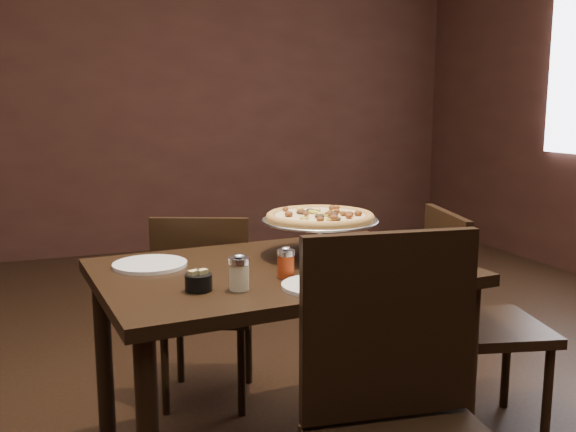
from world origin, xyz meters
name	(u,v)px	position (x,y,z in m)	size (l,w,h in m)	color
room	(288,63)	(0.06, 0.03, 1.40)	(6.04, 7.04, 2.84)	black
dining_table	(280,294)	(-0.02, -0.10, 0.64)	(1.23, 0.86, 0.74)	black
pizza_stand	(320,218)	(0.17, -0.02, 0.87)	(0.41, 0.41, 0.17)	silver
parmesan_shaker	(239,273)	(-0.22, -0.31, 0.79)	(0.06, 0.06, 0.11)	beige
pepper_flake_shaker	(286,263)	(-0.05, -0.24, 0.78)	(0.06, 0.06, 0.10)	maroon
packet_caddy	(199,282)	(-0.34, -0.28, 0.76)	(0.08, 0.08, 0.06)	black
napkin_stack	(380,281)	(0.19, -0.40, 0.74)	(0.13, 0.13, 0.01)	silver
plate_left	(150,264)	(-0.42, 0.06, 0.74)	(0.24, 0.24, 0.01)	white
plate_near	(320,286)	(0.00, -0.38, 0.74)	(0.23, 0.23, 0.01)	white
serving_spatula	(334,222)	(0.18, -0.10, 0.87)	(0.14, 0.14, 0.02)	silver
chair_far	(205,302)	(-0.13, 0.47, 0.45)	(0.51, 0.51, 0.83)	black
chair_near	(408,426)	(0.02, -0.85, 0.53)	(0.51, 0.51, 0.96)	black
chair_side	(472,314)	(0.76, -0.11, 0.48)	(0.50, 0.50, 0.87)	black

